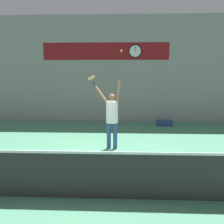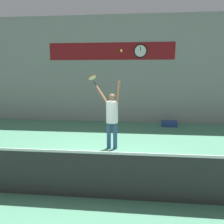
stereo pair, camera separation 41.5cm
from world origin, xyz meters
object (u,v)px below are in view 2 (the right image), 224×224
Objects in this scene: equipment_bag at (169,124)px; scoreboard_clock at (140,51)px; tennis_ball at (121,51)px; tennis_player at (112,115)px; tennis_racket at (93,78)px.

scoreboard_clock is at bearing 152.12° from equipment_bag.
scoreboard_clock is at bearing 80.49° from tennis_ball.
tennis_ball is 0.10× the size of equipment_bag.
tennis_player is at bearing -126.31° from equipment_bag.
tennis_player is at bearing -103.78° from scoreboard_clock.
scoreboard_clock reaches higher than tennis_racket.
tennis_racket is at bearing -137.84° from equipment_bag.
tennis_ball is at bearing -99.51° from scoreboard_clock.
tennis_player is 1.94m from tennis_ball.
tennis_player reaches higher than equipment_bag.
equipment_bag is at bearing -27.88° from scoreboard_clock.
scoreboard_clock is 3.58m from equipment_bag.
tennis_player is 1.37m from tennis_racket.
tennis_racket reaches higher than equipment_bag.
tennis_racket is (-0.67, 0.43, 1.11)m from tennis_player.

